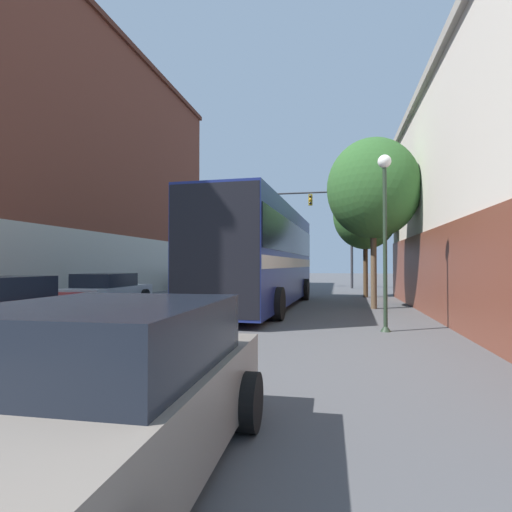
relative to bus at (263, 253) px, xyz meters
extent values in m
cube|color=silver|center=(-1.69, 0.50, -2.13)|extent=(0.14, 46.04, 0.01)
cube|color=brown|center=(-12.20, 2.44, 4.78)|extent=(8.02, 26.13, 13.83)
cube|color=#B7B2A3|center=(-8.24, 2.44, -0.53)|extent=(0.24, 25.61, 3.20)
cube|color=#542A1E|center=(-12.20, 2.44, 11.55)|extent=(8.34, 26.39, 0.30)
cube|color=brown|center=(5.86, -2.50, -0.75)|extent=(0.24, 18.45, 2.77)
cube|color=navy|center=(0.00, 0.02, -0.11)|extent=(2.86, 11.55, 3.60)
cube|color=black|center=(0.00, 0.02, 0.54)|extent=(2.90, 11.32, 1.15)
cube|color=beige|center=(0.00, 0.02, -0.40)|extent=(2.90, 11.43, 0.36)
cube|color=black|center=(-0.20, -5.69, -0.11)|extent=(2.42, 0.14, 3.45)
cylinder|color=black|center=(-1.14, 3.62, -1.63)|extent=(0.33, 1.01, 1.00)
cylinder|color=black|center=(1.39, 3.53, -1.63)|extent=(0.33, 1.01, 1.00)
cylinder|color=black|center=(-1.39, -3.49, -1.63)|extent=(0.33, 1.01, 1.00)
cylinder|color=black|center=(1.14, -3.58, -1.63)|extent=(0.33, 1.01, 1.00)
cube|color=slate|center=(1.06, -12.70, -1.63)|extent=(1.94, 3.99, 0.68)
cube|color=black|center=(1.06, -12.46, -1.03)|extent=(1.76, 2.09, 0.52)
cylinder|color=black|center=(0.08, -11.49, -1.84)|extent=(0.23, 0.59, 0.59)
cylinder|color=black|center=(2.00, -11.45, -1.84)|extent=(0.23, 0.59, 0.59)
cube|color=black|center=(-5.89, 10.67, -1.66)|extent=(2.29, 4.23, 0.60)
cube|color=black|center=(-5.86, 10.46, -1.09)|extent=(1.92, 2.29, 0.55)
cylinder|color=black|center=(-6.98, 11.80, -1.83)|extent=(0.29, 0.64, 0.62)
cylinder|color=black|center=(-5.08, 12.02, -1.83)|extent=(0.29, 0.64, 0.62)
cylinder|color=black|center=(-6.69, 9.31, -1.83)|extent=(0.29, 0.64, 0.62)
cylinder|color=black|center=(-4.80, 9.53, -1.83)|extent=(0.29, 0.64, 0.62)
cube|color=silver|center=(-5.98, -1.14, -1.64)|extent=(1.82, 4.38, 0.63)
cube|color=black|center=(-5.97, -1.36, -1.07)|extent=(1.63, 2.29, 0.51)
cylinder|color=black|center=(-6.90, 0.18, -1.82)|extent=(0.24, 0.64, 0.63)
cylinder|color=black|center=(-5.12, 0.23, -1.82)|extent=(0.24, 0.64, 0.63)
cylinder|color=black|center=(-6.83, -2.50, -1.82)|extent=(0.24, 0.64, 0.63)
cylinder|color=black|center=(-5.05, -2.46, -1.82)|extent=(0.24, 0.64, 0.63)
cube|color=red|center=(-5.55, -6.49, -1.65)|extent=(1.66, 4.56, 0.62)
cube|color=black|center=(-5.55, -6.71, -1.06)|extent=(1.52, 2.37, 0.56)
cylinder|color=black|center=(-6.40, -5.07, -1.82)|extent=(0.22, 0.63, 0.62)
cylinder|color=black|center=(-4.69, -5.08, -1.82)|extent=(0.22, 0.63, 0.62)
cylinder|color=#333338|center=(3.86, 13.52, 1.45)|extent=(0.18, 0.18, 7.17)
cylinder|color=#333338|center=(-0.95, 13.52, 4.73)|extent=(9.62, 0.12, 0.12)
cube|color=#9E8419|center=(0.97, 13.52, 4.21)|extent=(0.28, 0.24, 0.80)
sphere|color=black|center=(0.97, 13.37, 4.46)|extent=(0.18, 0.18, 0.18)
sphere|color=orange|center=(0.97, 13.37, 4.21)|extent=(0.18, 0.18, 0.18)
sphere|color=black|center=(0.97, 13.37, 3.97)|extent=(0.18, 0.18, 0.18)
cube|color=#9E8419|center=(-1.67, 13.52, 4.21)|extent=(0.28, 0.24, 0.80)
sphere|color=black|center=(-1.67, 13.37, 4.46)|extent=(0.18, 0.18, 0.18)
sphere|color=black|center=(-1.67, 13.37, 4.21)|extent=(0.18, 0.18, 0.18)
sphere|color=green|center=(-1.67, 13.37, 3.97)|extent=(0.18, 0.18, 0.18)
cube|color=#9E8419|center=(-4.32, 13.52, 4.21)|extent=(0.28, 0.24, 0.80)
sphere|color=black|center=(-4.32, 13.37, 4.46)|extent=(0.18, 0.18, 0.18)
sphere|color=black|center=(-4.32, 13.37, 4.21)|extent=(0.18, 0.18, 0.18)
sphere|color=green|center=(-4.32, 13.37, 3.97)|extent=(0.18, 0.18, 0.18)
cone|color=#233323|center=(4.05, -4.98, -2.03)|extent=(0.26, 0.26, 0.20)
cylinder|color=#233323|center=(4.05, -4.98, -0.06)|extent=(0.10, 0.10, 4.14)
sphere|color=white|center=(4.05, -4.98, 2.12)|extent=(0.33, 0.33, 0.33)
cylinder|color=brown|center=(4.22, 0.32, -0.59)|extent=(0.22, 0.22, 3.09)
ellipsoid|color=#2D5B28|center=(4.22, 0.32, 2.44)|extent=(3.47, 3.13, 3.82)
cylinder|color=#4C3823|center=(4.28, 5.75, -0.70)|extent=(0.23, 0.23, 2.86)
ellipsoid|color=#2D5B28|center=(4.28, 5.75, 2.11)|extent=(3.26, 2.93, 3.58)
camera|label=1|loc=(2.89, -15.36, -0.47)|focal=28.00mm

